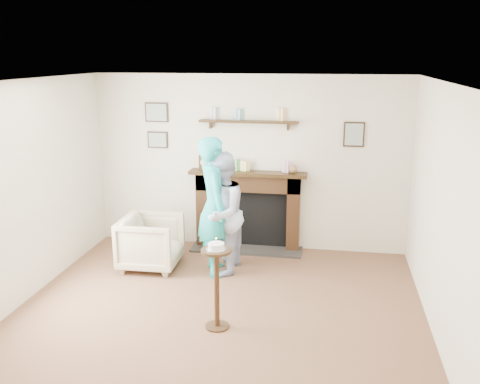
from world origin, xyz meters
name	(u,v)px	position (x,y,z in m)	size (l,w,h in m)	color
ground	(212,327)	(0.00, 0.00, 0.00)	(5.00, 5.00, 0.00)	brown
room_shell	(224,162)	(0.00, 0.69, 1.62)	(4.54, 5.02, 2.52)	beige
armchair	(152,267)	(-1.15, 1.45, 0.00)	(0.75, 0.77, 0.70)	tan
man	(221,272)	(-0.20, 1.44, 0.00)	(0.77, 0.60, 1.59)	#A9B4D3
woman	(215,271)	(-0.28, 1.44, 0.00)	(0.65, 0.43, 1.78)	#1EACA6
pedestal_table	(217,273)	(0.06, 0.01, 0.61)	(0.31, 0.31, 0.99)	black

